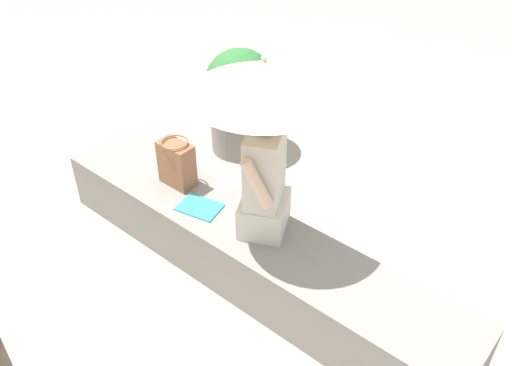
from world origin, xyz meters
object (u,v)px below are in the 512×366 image
(person_seated, at_px, (265,177))
(magazine, at_px, (200,207))
(handbag_black, at_px, (177,163))
(planter_near, at_px, (240,99))
(parasol, at_px, (264,78))

(person_seated, bearing_deg, magazine, 16.69)
(handbag_black, xyz_separation_m, planter_near, (0.42, -1.14, -0.11))
(parasol, height_order, planter_near, parasol)
(person_seated, distance_m, parasol, 0.65)
(magazine, height_order, planter_near, planter_near)
(person_seated, xyz_separation_m, handbag_black, (0.76, 0.03, -0.22))
(magazine, xyz_separation_m, planter_near, (0.72, -1.24, 0.05))
(parasol, distance_m, magazine, 1.13)
(magazine, bearing_deg, handbag_black, -30.83)
(parasol, relative_size, magazine, 4.16)
(person_seated, bearing_deg, planter_near, -43.30)
(handbag_black, xyz_separation_m, magazine, (-0.31, 0.10, -0.16))
(parasol, bearing_deg, magazine, 16.64)
(planter_near, bearing_deg, parasol, 136.37)
(parasol, height_order, magazine, parasol)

